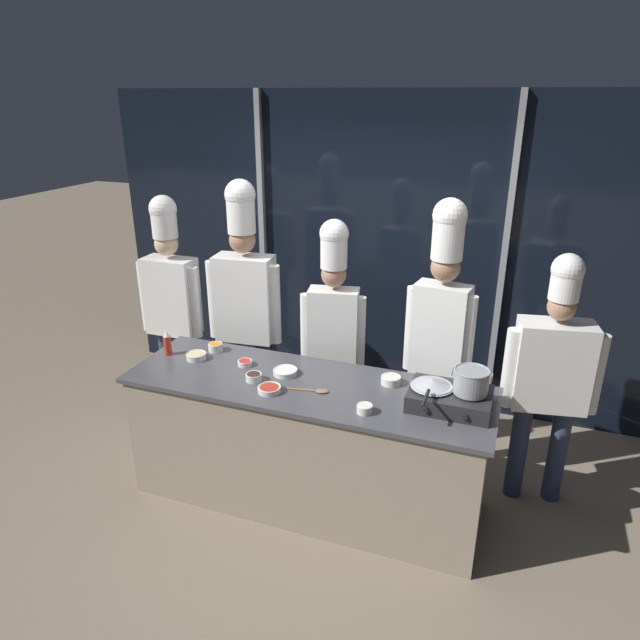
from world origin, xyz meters
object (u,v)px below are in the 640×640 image
object	(u,v)px
squeeze_bottle_chili	(167,343)
prep_bowl_bell_pepper	(245,363)
prep_bowl_onion	(365,408)
chef_line	(333,322)
prep_bowl_carrots	(215,347)
serving_spoon_slotted	(316,391)
prep_bowl_rice	(285,371)
stock_pot	(471,381)
prep_bowl_ginger	(196,356)
portable_stove	(450,398)
chef_apprentice	(551,370)
chef_pastry	(441,319)
prep_bowl_soy_glaze	(254,377)
chef_sous	(245,295)
prep_bowl_chili_flakes	(269,389)
frying_pan	(432,383)
prep_bowl_bean_sprouts	(391,379)
chef_head	(171,295)

from	to	relation	value
squeeze_bottle_chili	prep_bowl_bell_pepper	world-z (taller)	squeeze_bottle_chili
prep_bowl_onion	chef_line	bearing A→B (deg)	120.44
prep_bowl_carrots	serving_spoon_slotted	bearing A→B (deg)	-19.36
squeeze_bottle_chili	prep_bowl_rice	world-z (taller)	squeeze_bottle_chili
stock_pot	prep_bowl_bell_pepper	distance (m)	1.53
prep_bowl_ginger	prep_bowl_onion	bearing A→B (deg)	-12.32
portable_stove	serving_spoon_slotted	distance (m)	0.82
prep_bowl_carrots	chef_apprentice	distance (m)	2.32
chef_pastry	prep_bowl_onion	bearing A→B (deg)	78.24
prep_bowl_ginger	chef_line	distance (m)	1.01
prep_bowl_rice	prep_bowl_soy_glaze	distance (m)	0.22
prep_bowl_carrots	prep_bowl_soy_glaze	bearing A→B (deg)	-34.34
stock_pot	prep_bowl_rice	bearing A→B (deg)	177.74
chef_sous	chef_line	world-z (taller)	chef_sous
chef_line	squeeze_bottle_chili	bearing A→B (deg)	14.78
stock_pot	squeeze_bottle_chili	distance (m)	2.13
prep_bowl_chili_flakes	chef_apprentice	world-z (taller)	chef_apprentice
portable_stove	stock_pot	distance (m)	0.18
frying_pan	prep_bowl_onion	world-z (taller)	frying_pan
prep_bowl_ginger	chef_apprentice	size ratio (longest dim) A/B	0.08
serving_spoon_slotted	prep_bowl_rice	bearing A→B (deg)	151.14
prep_bowl_bean_sprouts	serving_spoon_slotted	bearing A→B (deg)	-147.12
prep_bowl_onion	chef_head	size ratio (longest dim) A/B	0.05
prep_bowl_chili_flakes	prep_bowl_rice	bearing A→B (deg)	90.59
prep_bowl_ginger	frying_pan	bearing A→B (deg)	-1.68
serving_spoon_slotted	chef_sous	size ratio (longest dim) A/B	0.13
portable_stove	prep_bowl_carrots	xyz separation A→B (m)	(-1.72, 0.21, -0.02)
chef_pastry	chef_line	bearing A→B (deg)	8.26
prep_bowl_onion	prep_bowl_rice	bearing A→B (deg)	155.36
portable_stove	prep_bowl_onion	distance (m)	0.52
prep_bowl_rice	prep_bowl_bell_pepper	size ratio (longest dim) A/B	1.63
chef_apprentice	prep_bowl_carrots	bearing A→B (deg)	-2.12
chef_sous	prep_bowl_carrots	bearing A→B (deg)	78.55
chef_head	chef_apprentice	distance (m)	2.94
prep_bowl_rice	serving_spoon_slotted	xyz separation A→B (m)	(0.28, -0.16, -0.01)
prep_bowl_carrots	prep_bowl_ginger	bearing A→B (deg)	-109.18
stock_pot	chef_line	size ratio (longest dim) A/B	0.13
portable_stove	stock_pot	world-z (taller)	stock_pot
prep_bowl_rice	prep_bowl_onion	distance (m)	0.70
prep_bowl_bean_sprouts	prep_bowl_soy_glaze	bearing A→B (deg)	-162.45
chef_line	prep_bowl_soy_glaze	bearing A→B (deg)	53.69
prep_bowl_chili_flakes	portable_stove	bearing A→B (deg)	10.87
stock_pot	chef_head	size ratio (longest dim) A/B	0.12
stock_pot	prep_bowl_bean_sprouts	distance (m)	0.56
frying_pan	chef_head	distance (m)	2.34
prep_bowl_carrots	prep_bowl_soy_glaze	xyz separation A→B (m)	(0.47, -0.32, -0.00)
squeeze_bottle_chili	chef_sous	size ratio (longest dim) A/B	0.09
prep_bowl_rice	prep_bowl_bean_sprouts	bearing A→B (deg)	9.19
chef_line	serving_spoon_slotted	bearing A→B (deg)	89.01
prep_bowl_bell_pepper	chef_sous	bearing A→B (deg)	115.87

